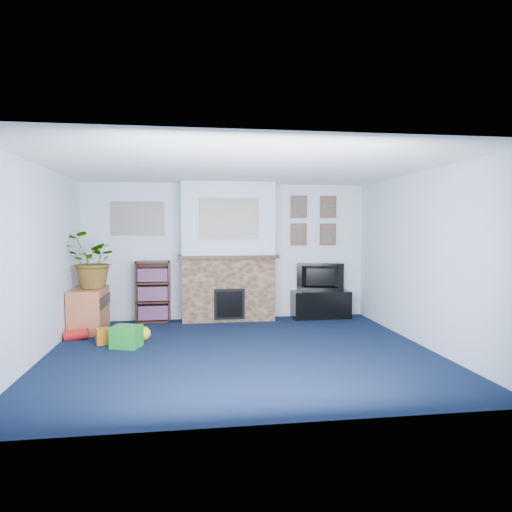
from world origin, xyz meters
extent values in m
cube|color=black|center=(0.00, 0.00, 0.00)|extent=(5.00, 4.50, 0.01)
cube|color=white|center=(0.00, 0.00, 2.40)|extent=(5.00, 4.50, 0.01)
cube|color=silver|center=(0.00, 2.25, 1.20)|extent=(5.00, 0.04, 2.40)
cube|color=silver|center=(0.00, -2.25, 1.20)|extent=(5.00, 0.04, 2.40)
cube|color=silver|center=(-2.50, 0.00, 1.20)|extent=(0.04, 4.50, 2.40)
cube|color=silver|center=(2.50, 0.00, 1.20)|extent=(0.04, 4.50, 2.40)
cube|color=brown|center=(0.00, 2.05, 0.55)|extent=(1.60, 0.40, 1.10)
cube|color=brown|center=(0.00, 2.05, 1.75)|extent=(1.60, 0.40, 1.30)
cube|color=brown|center=(0.00, 2.02, 1.12)|extent=(1.72, 0.50, 0.05)
cube|color=brown|center=(0.00, 1.84, 0.32)|extent=(0.52, 0.08, 0.52)
cube|color=brown|center=(0.00, 1.80, 0.32)|extent=(0.44, 0.02, 0.44)
cube|color=gray|center=(0.00, 1.84, 1.78)|extent=(1.00, 0.03, 0.68)
cube|color=gray|center=(-1.55, 2.23, 1.78)|extent=(0.90, 0.03, 0.58)
cube|color=brown|center=(1.30, 2.23, 2.00)|extent=(0.30, 0.03, 0.40)
cube|color=brown|center=(1.85, 2.23, 2.00)|extent=(0.30, 0.03, 0.40)
cube|color=brown|center=(1.30, 2.23, 1.50)|extent=(0.30, 0.03, 0.40)
cube|color=brown|center=(1.85, 2.23, 1.50)|extent=(0.30, 0.03, 0.40)
cube|color=black|center=(1.67, 2.03, 0.23)|extent=(1.03, 0.43, 0.49)
imported|color=black|center=(1.67, 2.05, 0.73)|extent=(0.86, 0.28, 0.49)
cube|color=black|center=(-1.29, 2.23, 0.53)|extent=(0.58, 0.02, 1.05)
cube|color=black|center=(-1.57, 2.10, 0.53)|extent=(0.03, 0.28, 1.05)
cube|color=black|center=(-1.02, 2.10, 0.53)|extent=(0.03, 0.28, 1.05)
cube|color=black|center=(-1.29, 2.10, 0.01)|extent=(0.56, 0.28, 0.03)
cube|color=black|center=(-1.29, 2.10, 0.35)|extent=(0.56, 0.28, 0.03)
cube|color=black|center=(-1.29, 2.10, 0.68)|extent=(0.56, 0.28, 0.03)
cube|color=black|center=(-1.29, 2.10, 1.04)|extent=(0.56, 0.28, 0.03)
cube|color=black|center=(-1.29, 2.09, 0.17)|extent=(0.50, 0.22, 0.24)
cube|color=black|center=(-1.29, 2.09, 0.50)|extent=(0.50, 0.22, 0.24)
cube|color=black|center=(-1.29, 2.09, 0.82)|extent=(0.50, 0.22, 0.22)
cube|color=#AD5C37|center=(-2.24, 1.53, 0.35)|extent=(0.48, 0.87, 0.67)
imported|color=#26661E|center=(-2.19, 1.48, 1.12)|extent=(1.06, 1.04, 0.89)
cube|color=gold|center=(-0.02, 2.00, 1.22)|extent=(0.09, 0.06, 0.13)
cylinder|color=#B2BFC6|center=(0.26, 2.00, 1.23)|extent=(0.05, 0.05, 0.17)
sphere|color=gray|center=(-0.61, 2.00, 1.22)|extent=(0.14, 0.14, 0.14)
cylinder|color=orange|center=(0.63, 2.00, 1.21)|extent=(0.06, 0.06, 0.13)
cube|color=#198C26|center=(-1.52, 0.43, 0.14)|extent=(0.44, 0.40, 0.29)
sphere|color=yellow|center=(-1.33, 0.79, 0.09)|extent=(0.20, 0.20, 0.20)
cube|color=orange|center=(-1.87, 0.65, 0.11)|extent=(0.23, 0.23, 0.22)
cylinder|color=red|center=(-2.30, 0.97, 0.07)|extent=(0.35, 0.15, 0.20)
camera|label=1|loc=(-0.65, -5.86, 1.62)|focal=32.00mm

